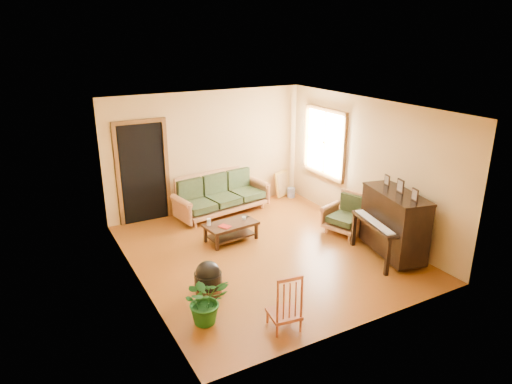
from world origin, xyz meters
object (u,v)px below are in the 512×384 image
ceramic_crock (291,193)px  piano (394,225)px  coffee_table (231,232)px  red_chair (284,300)px  armchair (346,214)px  sofa (222,194)px  footstool (208,282)px  potted_plant (206,300)px

ceramic_crock → piano: bearing=-91.9°
coffee_table → piano: bearing=-41.4°
coffee_table → ceramic_crock: 2.74m
piano → red_chair: piano is taller
coffee_table → piano: 2.96m
red_chair → coffee_table: bearing=86.8°
armchair → sofa: bearing=110.5°
piano → ceramic_crock: 3.44m
footstool → coffee_table: bearing=53.7°
coffee_table → armchair: armchair is taller
footstool → ceramic_crock: 4.55m
footstool → armchair: bearing=13.1°
ceramic_crock → potted_plant: potted_plant is taller
red_chair → potted_plant: (-0.86, 0.61, -0.08)m
red_chair → potted_plant: 1.06m
footstool → potted_plant: size_ratio=0.61×
piano → potted_plant: piano is taller
red_chair → footstool: bearing=122.2°
sofa → ceramic_crock: 1.91m
sofa → armchair: bearing=-60.0°
footstool → red_chair: bearing=-66.0°
red_chair → potted_plant: bearing=152.9°
piano → footstool: bearing=-174.4°
sofa → footstool: sofa is taller
piano → potted_plant: size_ratio=1.97×
coffee_table → potted_plant: (-1.42, -2.16, 0.16)m
sofa → footstool: bearing=-127.8°
coffee_table → ceramic_crock: bearing=32.5°
coffee_table → potted_plant: bearing=-123.3°
ceramic_crock → armchair: bearing=-94.8°
sofa → red_chair: (-0.99, -4.08, -0.03)m
piano → red_chair: size_ratio=1.60×
footstool → red_chair: red_chair is taller
piano → ceramic_crock: bearing=100.9°
coffee_table → sofa: bearing=71.9°
piano → red_chair: 2.88m
piano → footstool: (-3.31, 0.42, -0.40)m
potted_plant → red_chair: bearing=-35.3°
piano → coffee_table: bearing=151.4°
footstool → potted_plant: potted_plant is taller
sofa → potted_plant: 3.93m
potted_plant → sofa: bearing=62.0°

